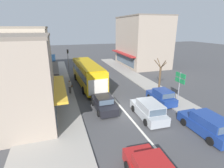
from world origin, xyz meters
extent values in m
plane|color=#3F3F42|center=(0.00, 0.00, 0.00)|extent=(140.00, 140.00, 0.00)
cube|color=silver|center=(0.00, 4.00, 0.00)|extent=(0.20, 28.00, 0.01)
cube|color=gray|center=(-6.80, 6.00, 0.07)|extent=(5.20, 44.00, 0.14)
cube|color=gray|center=(6.20, 6.00, 0.06)|extent=(2.80, 44.00, 0.12)
cube|color=gray|center=(-10.20, 1.06, 3.55)|extent=(7.67, 8.07, 7.10)
cube|color=gold|center=(-5.91, 1.06, 2.70)|extent=(1.10, 7.43, 0.20)
cube|color=#425160|center=(-6.33, 1.06, 1.40)|extent=(0.06, 6.46, 1.80)
cube|color=#B2A38E|center=(-10.20, 9.66, 3.86)|extent=(6.91, 8.74, 7.71)
cube|color=#4C4742|center=(-6.29, 9.66, 2.70)|extent=(1.10, 8.04, 0.20)
cube|color=#425160|center=(-6.71, 9.66, 1.40)|extent=(0.06, 6.99, 1.80)
cube|color=gray|center=(-10.20, 9.66, 7.83)|extent=(7.07, 8.74, 0.24)
cube|color=silver|center=(-10.20, 17.99, 3.63)|extent=(6.27, 7.70, 7.26)
cube|color=#23568E|center=(-6.62, 17.99, 2.70)|extent=(1.10, 7.08, 0.20)
cube|color=#425160|center=(-7.04, 17.99, 1.40)|extent=(0.06, 6.16, 1.80)
cube|color=#A19D92|center=(-10.20, 17.99, 7.38)|extent=(6.43, 7.70, 0.24)
cube|color=gray|center=(11.50, 19.17, 4.87)|extent=(7.61, 11.80, 9.75)
cube|color=maroon|center=(7.24, 19.17, 2.70)|extent=(1.10, 10.86, 0.20)
cube|color=#425160|center=(7.66, 19.17, 1.40)|extent=(0.06, 9.44, 1.80)
cube|color=#6E6358|center=(11.50, 19.17, 9.87)|extent=(7.77, 11.80, 0.24)
cube|color=yellow|center=(-1.96, 8.71, 1.76)|extent=(2.89, 10.88, 2.70)
cube|color=#425160|center=(-1.96, 8.71, 2.16)|extent=(2.91, 10.45, 0.90)
cube|color=beige|center=(-1.76, 3.28, 1.56)|extent=(2.25, 0.14, 1.76)
cube|color=#AF890F|center=(-1.96, 8.71, 3.17)|extent=(2.73, 10.02, 0.12)
cylinder|color=black|center=(-3.33, 12.01, 0.48)|extent=(0.29, 0.97, 0.96)
cylinder|color=black|center=(-0.83, 12.10, 0.48)|extent=(0.29, 0.97, 0.96)
cylinder|color=black|center=(-3.10, 5.70, 0.48)|extent=(0.29, 0.97, 0.96)
cylinder|color=black|center=(-0.60, 5.79, 0.48)|extent=(0.29, 0.97, 0.96)
cube|color=#9EA3A8|center=(1.63, -1.87, 0.52)|extent=(1.91, 4.56, 0.76)
cube|color=#9EA3A8|center=(1.62, -2.22, 1.24)|extent=(1.73, 2.65, 0.68)
cube|color=#425160|center=(1.67, -0.90, 1.24)|extent=(1.51, 0.11, 0.58)
cube|color=#425160|center=(1.57, -3.54, 1.24)|extent=(1.48, 0.11, 0.54)
cylinder|color=black|center=(0.80, -0.49, 0.31)|extent=(0.20, 0.63, 0.62)
cylinder|color=black|center=(2.56, -0.55, 0.31)|extent=(0.20, 0.63, 0.62)
cylinder|color=black|center=(0.71, -3.19, 0.31)|extent=(0.20, 0.63, 0.62)
cylinder|color=black|center=(2.46, -3.25, 0.31)|extent=(0.20, 0.63, 0.62)
cube|color=#425160|center=(-1.77, -7.65, 1.24)|extent=(1.51, 0.13, 0.58)
cylinder|color=black|center=(-2.63, -7.23, 0.31)|extent=(0.21, 0.63, 0.62)
cylinder|color=black|center=(-0.88, -7.31, 0.31)|extent=(0.21, 0.63, 0.62)
cube|color=black|center=(-1.82, 0.83, 0.51)|extent=(1.76, 4.22, 0.72)
cube|color=black|center=(-1.82, 0.73, 1.17)|extent=(1.58, 1.81, 0.60)
cube|color=#425160|center=(-1.83, 1.65, 1.17)|extent=(1.44, 0.07, 0.51)
cube|color=#425160|center=(-1.81, -0.19, 1.17)|extent=(1.40, 0.07, 0.48)
cylinder|color=black|center=(-2.69, 2.09, 0.31)|extent=(0.19, 0.62, 0.62)
cylinder|color=black|center=(-0.97, 2.10, 0.31)|extent=(0.19, 0.62, 0.62)
cylinder|color=black|center=(-2.67, -0.43, 0.31)|extent=(0.19, 0.62, 0.62)
cylinder|color=black|center=(-0.95, -0.42, 0.31)|extent=(0.19, 0.62, 0.62)
cube|color=navy|center=(4.66, -5.47, 0.52)|extent=(1.79, 4.51, 0.76)
cube|color=navy|center=(4.66, -5.82, 1.24)|extent=(1.66, 2.61, 0.68)
cube|color=#425160|center=(4.65, -4.50, 1.24)|extent=(1.51, 0.07, 0.58)
cylinder|color=black|center=(3.77, -4.12, 0.31)|extent=(0.18, 0.62, 0.62)
cylinder|color=black|center=(5.53, -4.11, 0.31)|extent=(0.18, 0.62, 0.62)
cylinder|color=black|center=(3.79, -6.82, 0.31)|extent=(0.18, 0.62, 0.62)
cube|color=navy|center=(4.56, 0.57, 0.52)|extent=(1.65, 3.70, 0.76)
cube|color=navy|center=(4.56, 0.27, 1.22)|extent=(1.52, 1.90, 0.64)
cube|color=#425160|center=(4.56, 1.24, 1.22)|extent=(1.40, 0.06, 0.54)
cube|color=#425160|center=(4.56, -0.70, 1.22)|extent=(1.37, 0.06, 0.51)
cylinder|color=black|center=(3.74, 1.68, 0.31)|extent=(0.18, 0.62, 0.62)
cylinder|color=black|center=(5.38, 1.68, 0.31)|extent=(0.18, 0.62, 0.62)
cylinder|color=black|center=(3.74, -0.54, 0.31)|extent=(0.18, 0.62, 0.62)
cylinder|color=black|center=(5.38, -0.54, 0.31)|extent=(0.18, 0.62, 0.62)
cylinder|color=gray|center=(-3.94, 16.83, 2.10)|extent=(0.12, 0.12, 4.20)
cube|color=black|center=(-3.94, 16.83, 3.85)|extent=(0.24, 0.24, 0.68)
sphere|color=black|center=(-3.80, 16.83, 4.08)|extent=(0.13, 0.13, 0.13)
sphere|color=black|center=(-3.80, 16.83, 3.86)|extent=(0.13, 0.13, 0.13)
sphere|color=green|center=(-3.80, 16.83, 3.64)|extent=(0.13, 0.13, 0.13)
cylinder|color=gray|center=(5.76, -0.62, 1.80)|extent=(0.10, 0.10, 3.60)
cube|color=#19753D|center=(5.76, -0.64, 3.30)|extent=(0.08, 1.40, 0.44)
cube|color=white|center=(5.80, -0.64, 3.30)|extent=(0.01, 1.10, 0.10)
cube|color=#19753D|center=(5.76, -0.64, 2.75)|extent=(0.08, 1.40, 0.44)
cube|color=white|center=(5.80, -0.64, 2.75)|extent=(0.01, 1.10, 0.10)
cylinder|color=brown|center=(6.17, 3.53, 1.57)|extent=(0.24, 0.24, 3.13)
cylinder|color=brown|center=(6.17, 3.96, 3.64)|extent=(0.10, 0.95, 1.09)
cylinder|color=brown|center=(6.54, 3.53, 3.44)|extent=(0.81, 0.10, 0.69)
cylinder|color=brown|center=(6.17, 3.08, 3.65)|extent=(0.10, 0.97, 1.11)
cylinder|color=brown|center=(5.69, 3.53, 3.64)|extent=(1.02, 0.10, 1.08)
cylinder|color=#4C4742|center=(-4.74, 6.18, 0.56)|extent=(0.14, 0.14, 0.84)
cylinder|color=#4C4742|center=(-4.61, 6.06, 0.56)|extent=(0.14, 0.14, 0.84)
cube|color=beige|center=(-4.67, 6.12, 1.26)|extent=(0.41, 0.41, 0.56)
sphere|color=brown|center=(-4.67, 6.12, 1.66)|extent=(0.22, 0.22, 0.22)
cylinder|color=beige|center=(-4.85, 6.29, 1.26)|extent=(0.09, 0.09, 0.54)
cylinder|color=beige|center=(-4.50, 5.95, 1.26)|extent=(0.09, 0.09, 0.54)
cube|color=brown|center=(-4.44, 5.92, 1.08)|extent=(0.24, 0.24, 0.22)
camera|label=1|loc=(-5.89, -14.55, 7.89)|focal=28.00mm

